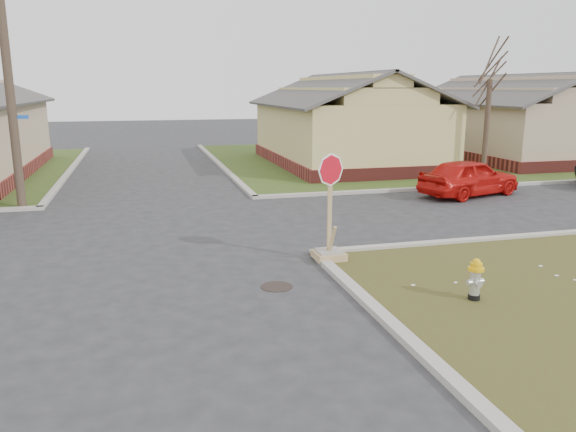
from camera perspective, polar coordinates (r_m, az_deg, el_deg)
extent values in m
plane|color=#292A2C|center=(11.62, -12.44, -7.18)|extent=(120.00, 120.00, 0.00)
cube|color=#344D1B|center=(36.74, 22.85, 5.84)|extent=(37.00, 19.00, 0.05)
cylinder|color=black|center=(11.42, -1.15, -7.18)|extent=(0.64, 0.64, 0.01)
cube|color=maroon|center=(29.53, 5.81, 5.82)|extent=(7.20, 11.20, 0.60)
cube|color=tan|center=(29.37, 5.88, 8.92)|extent=(7.00, 11.00, 2.60)
cube|color=maroon|center=(34.32, 21.74, 5.97)|extent=(7.20, 11.20, 0.60)
cube|color=tan|center=(34.19, 21.96, 8.63)|extent=(7.00, 11.00, 2.60)
cylinder|color=#3B2B22|center=(20.21, -26.62, 13.23)|extent=(0.28, 0.28, 9.00)
cylinder|color=#3B2B22|center=(25.58, 19.50, 8.23)|extent=(0.22, 0.22, 4.20)
cylinder|color=black|center=(11.19, 18.36, -7.80)|extent=(0.22, 0.22, 0.10)
cylinder|color=silver|center=(11.10, 18.46, -6.45)|extent=(0.19, 0.19, 0.46)
sphere|color=silver|center=(11.02, 18.55, -5.32)|extent=(0.19, 0.19, 0.19)
cylinder|color=#EBB00C|center=(11.01, 18.56, -5.12)|extent=(0.30, 0.30, 0.06)
cylinder|color=#EBB00C|center=(10.99, 18.59, -4.78)|extent=(0.22, 0.22, 0.10)
sphere|color=#EBB00C|center=(10.97, 18.61, -4.48)|extent=(0.15, 0.15, 0.15)
cube|color=tan|center=(13.07, 4.17, -4.00)|extent=(0.68, 0.68, 0.16)
cube|color=gray|center=(13.04, 4.18, -3.56)|extent=(0.55, 0.55, 0.04)
cube|color=tan|center=(12.78, 4.26, 1.07)|extent=(0.10, 0.05, 2.31)
cylinder|color=red|center=(12.59, 4.39, 4.71)|extent=(0.62, 0.27, 0.66)
cylinder|color=white|center=(12.60, 4.37, 4.72)|extent=(0.70, 0.30, 0.75)
imported|color=red|center=(21.78, 17.92, 3.78)|extent=(4.38, 2.74, 1.39)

